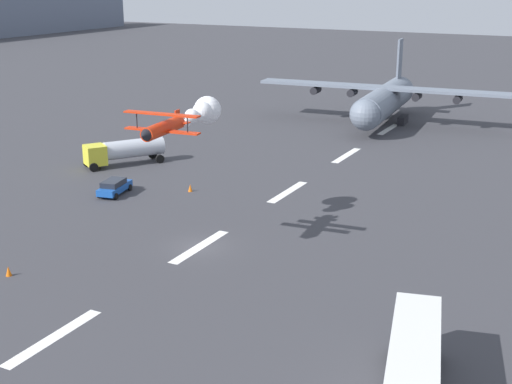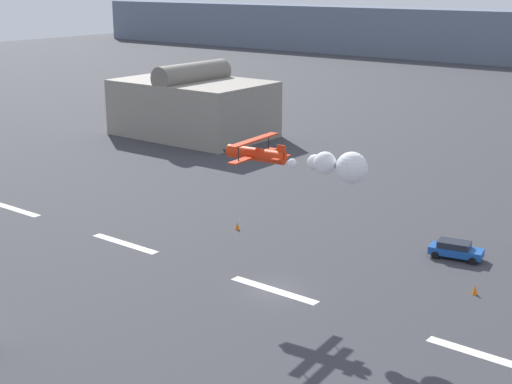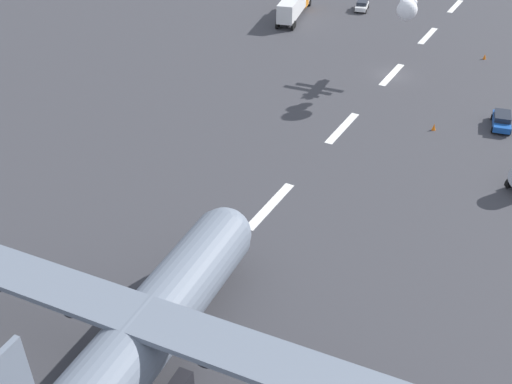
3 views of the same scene
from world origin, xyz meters
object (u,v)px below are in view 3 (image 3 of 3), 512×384
at_px(stunt_biplane_red, 411,2).
at_px(airport_staff_sedan, 502,120).
at_px(cargo_transport_plane, 151,322).
at_px(followme_car_yellow, 362,5).
at_px(traffic_cone_near, 485,57).
at_px(traffic_cone_far, 434,127).
at_px(semi_truck_orange, 294,5).

bearing_deg(stunt_biplane_red, airport_staff_sedan, 66.45).
xyz_separation_m(cargo_transport_plane, followme_car_yellow, (-77.40, -15.09, -2.75)).
distance_m(cargo_transport_plane, airport_staff_sedan, 46.97).
relative_size(cargo_transport_plane, followme_car_yellow, 8.29).
bearing_deg(cargo_transport_plane, stunt_biplane_red, 179.96).
distance_m(stunt_biplane_red, traffic_cone_near, 18.70).
relative_size(airport_staff_sedan, traffic_cone_near, 6.36).
xyz_separation_m(stunt_biplane_red, traffic_cone_far, (10.15, 7.12, -9.91)).
distance_m(cargo_transport_plane, traffic_cone_far, 41.36).
height_order(stunt_biplane_red, traffic_cone_far, stunt_biplane_red).
xyz_separation_m(stunt_biplane_red, traffic_cone_near, (-13.90, 7.64, -9.91)).
bearing_deg(airport_staff_sedan, semi_truck_orange, -122.24).
distance_m(cargo_transport_plane, traffic_cone_near, 65.20).
distance_m(airport_staff_sedan, traffic_cone_near, 20.55).
bearing_deg(traffic_cone_near, airport_staff_sedan, 16.19).
bearing_deg(semi_truck_orange, followme_car_yellow, 138.25).
xyz_separation_m(followme_car_yellow, traffic_cone_near, (12.74, 22.77, -0.44)).
height_order(semi_truck_orange, airport_staff_sedan, semi_truck_orange).
bearing_deg(traffic_cone_near, semi_truck_orange, -96.36).
bearing_deg(airport_staff_sedan, cargo_transport_plane, -16.61).
height_order(stunt_biplane_red, airport_staff_sedan, stunt_biplane_red).
xyz_separation_m(airport_staff_sedan, traffic_cone_near, (-19.73, -5.73, -0.44)).
height_order(stunt_biplane_red, followme_car_yellow, stunt_biplane_red).
xyz_separation_m(cargo_transport_plane, traffic_cone_near, (-64.67, 7.68, -3.19)).
height_order(followme_car_yellow, airport_staff_sedan, same).
relative_size(semi_truck_orange, airport_staff_sedan, 3.03).
height_order(airport_staff_sedan, traffic_cone_far, airport_staff_sedan).
relative_size(stunt_biplane_red, traffic_cone_near, 16.54).
relative_size(stunt_biplane_red, semi_truck_orange, 0.86).
bearing_deg(cargo_transport_plane, traffic_cone_far, 170.01).
bearing_deg(traffic_cone_far, traffic_cone_near, 178.76).
xyz_separation_m(semi_truck_orange, followme_car_yellow, (-9.27, 8.28, -1.31)).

